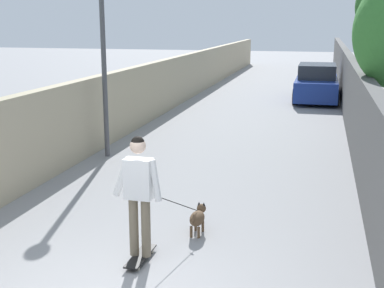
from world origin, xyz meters
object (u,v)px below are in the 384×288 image
Objects in this scene: car_near at (316,84)px; skateboard at (141,256)px; person_skateboarder at (139,187)px; dog at (198,217)px; lamp_post at (103,37)px.

skateboard is at bearing 172.35° from car_near.
skateboard is 16.22m from car_near.
dog is (1.13, -0.56, -0.82)m from person_skateboarder.
dog is at bearing -141.35° from lamp_post.
person_skateboarder reaches higher than dog.
lamp_post reaches higher than car_near.
person_skateboarder reaches higher than skateboard.
dog is 15.03m from car_near.
person_skateboarder is (-0.00, 0.00, 1.03)m from skateboard.
dog is 0.33× the size of car_near.
lamp_post is 0.97× the size of car_near.
lamp_post reaches higher than person_skateboarder.
lamp_post is at bearing 38.65° from dog.
lamp_post is 2.97× the size of dog.
lamp_post is at bearing 27.65° from skateboard.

